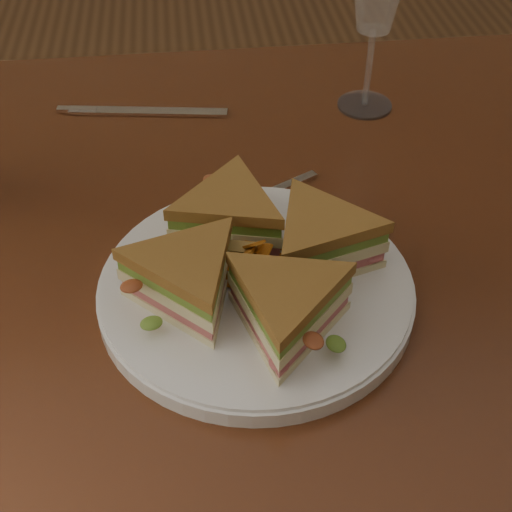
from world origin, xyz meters
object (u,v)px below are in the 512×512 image
object	(u,v)px
plate	(256,290)
knife	(136,112)
table	(198,298)
spoon	(211,217)
sandwich_wedges	(256,260)

from	to	relation	value
plate	knife	world-z (taller)	plate
table	spoon	distance (m)	0.11
table	sandwich_wedges	bearing A→B (deg)	-61.48
table	plate	size ratio (longest dim) A/B	4.15
spoon	knife	xyz separation A→B (m)	(-0.08, 0.22, -0.00)
table	plate	world-z (taller)	plate
plate	sandwich_wedges	bearing A→B (deg)	116.57
plate	sandwich_wedges	world-z (taller)	sandwich_wedges
knife	sandwich_wedges	bearing A→B (deg)	-63.02
table	sandwich_wedges	xyz separation A→B (m)	(0.05, -0.10, 0.14)
sandwich_wedges	spoon	distance (m)	0.13
table	spoon	size ratio (longest dim) A/B	7.17
plate	sandwich_wedges	distance (m)	0.04
table	plate	bearing A→B (deg)	-61.48
table	sandwich_wedges	world-z (taller)	sandwich_wedges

